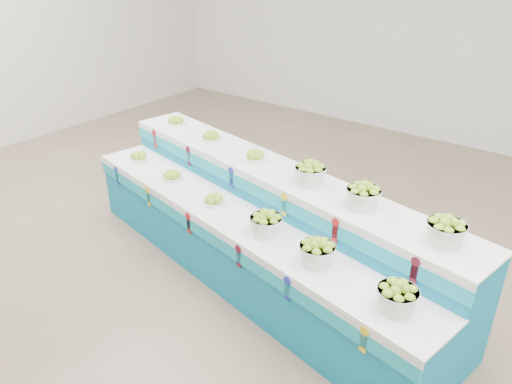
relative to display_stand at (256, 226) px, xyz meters
The scene contains 15 objects.
ground 0.64m from the display_stand, 115.76° to the right, with size 10.00×10.00×0.00m, color brown.
back_wall 4.89m from the display_stand, 92.06° to the left, with size 10.00×10.00×0.00m, color silver.
display_stand is the anchor object (origin of this frame).
plate_lower_left 1.72m from the display_stand, behind, with size 0.21×0.21×0.10m, color white.
plate_lower_mid 1.07m from the display_stand, behind, with size 0.21×0.21×0.10m, color white.
plate_lower_right 0.47m from the display_stand, 150.50° to the right, with size 0.21×0.21×0.10m, color white.
basket_lower_left 0.58m from the display_stand, 42.58° to the right, with size 0.28×0.28×0.21m, color silver, non-canonical shape.
basket_lower_mid 1.06m from the display_stand, 25.57° to the right, with size 0.28×0.28×0.21m, color silver, non-canonical shape.
basket_lower_right 1.73m from the display_stand, 19.57° to the right, with size 0.28×0.28×0.21m, color silver, non-canonical shape.
plate_upper_left 1.79m from the display_stand, 160.41° to the left, with size 0.21×0.21×0.10m, color white.
plate_upper_mid 1.18m from the display_stand, 154.84° to the left, with size 0.21×0.21×0.10m, color white.
plate_upper_right 0.68m from the display_stand, 128.69° to the left, with size 0.21×0.21×0.10m, color white.
basket_upper_left 0.79m from the display_stand, 20.78° to the left, with size 0.28×0.28×0.21m, color silver, non-canonical shape.
basket_upper_mid 1.19m from the display_stand, ahead, with size 0.28×0.28×0.21m, color silver, non-canonical shape.
basket_upper_right 1.81m from the display_stand, ahead, with size 0.28×0.28×0.21m, color silver, non-canonical shape.
Camera 1 is at (2.61, -2.83, 2.91)m, focal length 34.71 mm.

